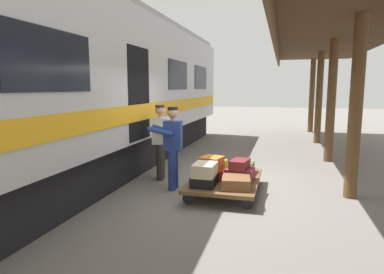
% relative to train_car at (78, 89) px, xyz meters
% --- Properties ---
extents(ground_plane, '(60.00, 60.00, 0.00)m').
position_rel_train_car_xyz_m(ground_plane, '(-3.31, 0.00, -2.06)').
color(ground_plane, slate).
extents(platform_canopy, '(3.20, 20.80, 3.56)m').
position_rel_train_car_xyz_m(platform_canopy, '(-5.76, -0.00, 1.22)').
color(platform_canopy, brown).
rests_on(platform_canopy, ground_plane).
extents(train_car, '(3.02, 16.33, 4.00)m').
position_rel_train_car_xyz_m(train_car, '(0.00, 0.00, 0.00)').
color(train_car, '#B7BABF').
rests_on(train_car, ground_plane).
extents(luggage_cart, '(1.31, 2.04, 0.29)m').
position_rel_train_car_xyz_m(luggage_cart, '(-3.45, 0.34, -1.81)').
color(luggage_cart, brown).
rests_on(luggage_cart, ground_plane).
extents(suitcase_olive_duffel, '(0.44, 0.57, 0.21)m').
position_rel_train_car_xyz_m(suitcase_olive_duffel, '(-3.75, -0.22, -1.66)').
color(suitcase_olive_duffel, brown).
rests_on(suitcase_olive_duffel, luggage_cart).
extents(suitcase_brown_leather, '(0.57, 0.62, 0.20)m').
position_rel_train_car_xyz_m(suitcase_brown_leather, '(-3.75, 0.90, -1.67)').
color(suitcase_brown_leather, brown).
rests_on(suitcase_brown_leather, luggage_cart).
extents(suitcase_yellow_case, '(0.43, 0.59, 0.22)m').
position_rel_train_car_xyz_m(suitcase_yellow_case, '(-3.16, -0.22, -1.66)').
color(suitcase_yellow_case, gold).
rests_on(suitcase_yellow_case, luggage_cart).
extents(suitcase_black_hardshell, '(0.44, 0.56, 0.19)m').
position_rel_train_car_xyz_m(suitcase_black_hardshell, '(-3.16, 0.90, -1.68)').
color(suitcase_black_hardshell, black).
rests_on(suitcase_black_hardshell, luggage_cart).
extents(suitcase_burgundy_valise, '(0.56, 0.52, 0.23)m').
position_rel_train_car_xyz_m(suitcase_burgundy_valise, '(-3.75, 0.34, -1.65)').
color(suitcase_burgundy_valise, maroon).
rests_on(suitcase_burgundy_valise, luggage_cart).
extents(suitcase_red_plastic, '(0.55, 0.64, 0.20)m').
position_rel_train_car_xyz_m(suitcase_red_plastic, '(-3.16, 0.34, -1.67)').
color(suitcase_red_plastic, '#AD231E').
rests_on(suitcase_red_plastic, luggage_cart).
extents(suitcase_orange_carryall, '(0.48, 0.50, 0.24)m').
position_rel_train_car_xyz_m(suitcase_orange_carryall, '(-3.18, 0.37, -1.45)').
color(suitcase_orange_carryall, '#CC6B23').
rests_on(suitcase_orange_carryall, suitcase_red_plastic).
extents(suitcase_cream_canvas, '(0.40, 0.55, 0.23)m').
position_rel_train_car_xyz_m(suitcase_cream_canvas, '(-3.17, 0.92, -1.46)').
color(suitcase_cream_canvas, beige).
rests_on(suitcase_cream_canvas, suitcase_black_hardshell).
extents(suitcase_maroon_trunk, '(0.38, 0.52, 0.18)m').
position_rel_train_car_xyz_m(suitcase_maroon_trunk, '(-3.74, 0.37, -1.45)').
color(suitcase_maroon_trunk, maroon).
rests_on(suitcase_maroon_trunk, suitcase_burgundy_valise).
extents(porter_in_overalls, '(0.69, 0.46, 1.70)m').
position_rel_train_car_xyz_m(porter_in_overalls, '(-2.35, 0.35, -1.14)').
color(porter_in_overalls, navy).
rests_on(porter_in_overalls, ground_plane).
extents(porter_by_door, '(0.71, 0.51, 1.70)m').
position_rel_train_car_xyz_m(porter_by_door, '(-1.88, -0.31, -1.14)').
color(porter_by_door, '#332D28').
rests_on(porter_by_door, ground_plane).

